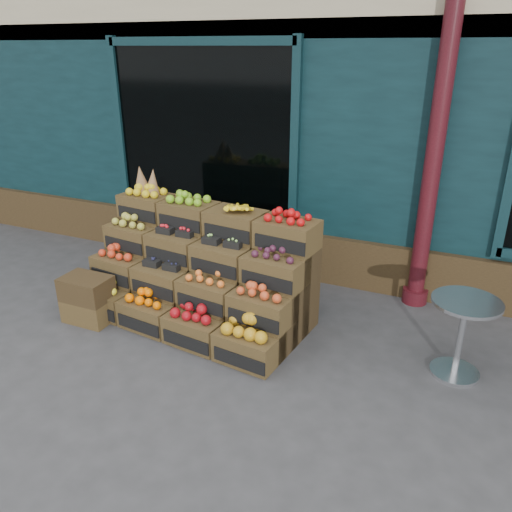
% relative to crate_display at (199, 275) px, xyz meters
% --- Properties ---
extents(ground, '(60.00, 60.00, 0.00)m').
position_rel_crate_display_xyz_m(ground, '(0.91, -0.81, -0.46)').
color(ground, '#373739').
rests_on(ground, ground).
extents(shop_facade, '(12.00, 6.24, 4.80)m').
position_rel_crate_display_xyz_m(shop_facade, '(0.91, 4.30, 1.94)').
color(shop_facade, black).
rests_on(shop_facade, ground).
extents(crate_display, '(2.51, 1.43, 1.50)m').
position_rel_crate_display_xyz_m(crate_display, '(0.00, 0.00, 0.00)').
color(crate_display, '#47361C').
rests_on(crate_display, ground).
extents(spare_crates, '(0.50, 0.35, 0.50)m').
position_rel_crate_display_xyz_m(spare_crates, '(-1.02, -0.61, -0.21)').
color(spare_crates, '#47361C').
rests_on(spare_crates, ground).
extents(bistro_table, '(0.59, 0.59, 0.74)m').
position_rel_crate_display_xyz_m(bistro_table, '(2.63, -0.02, -0.00)').
color(bistro_table, silver).
rests_on(bistro_table, ground).
extents(shopkeeper, '(0.81, 0.56, 2.14)m').
position_rel_crate_display_xyz_m(shopkeeper, '(-1.09, 1.90, 0.61)').
color(shopkeeper, '#175124').
rests_on(shopkeeper, ground).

